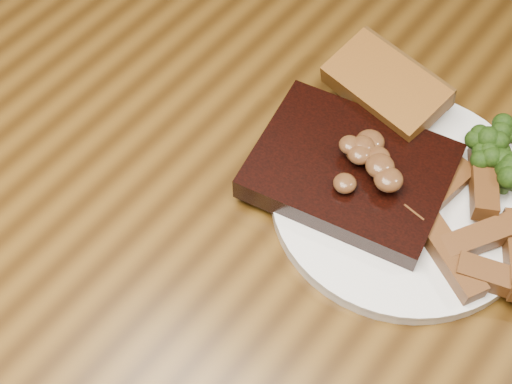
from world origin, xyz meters
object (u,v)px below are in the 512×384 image
Objects in this scene: potato_wedges at (471,230)px; chair_far at (423,0)px; dining_table at (269,247)px; plate at (403,199)px; garlic_bread at (382,100)px; steak at (350,171)px.

chair_far is at bearing 120.48° from potato_wedges.
plate is (0.10, 0.08, 0.10)m from dining_table.
chair_far reaches higher than garlic_bread.
garlic_bread is (0.02, 0.16, 0.12)m from dining_table.
chair_far is 0.62m from steak.
steak and garlic_bread have the same top height.
potato_wedges is at bearing 99.06° from chair_far.
dining_table is 0.20m from garlic_bread.
garlic_bread is 0.17m from potato_wedges.
chair_far is at bearing 97.05° from steak.
steak is 0.10m from garlic_bread.
steak is 1.61× the size of potato_wedges.
plate is at bearing 6.14° from steak.
steak is (-0.05, -0.02, 0.02)m from plate.
chair_far is (-0.13, 0.59, -0.15)m from dining_table.
steak is 1.54× the size of garlic_bread.
steak is (0.18, -0.53, 0.27)m from chair_far.
plate is 0.06m from steak.
dining_table is 13.62× the size of garlic_bread.
potato_wedges is at bearing -0.92° from plate.
steak is at bearing -172.65° from potato_wedges.
dining_table is 0.16m from plate.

